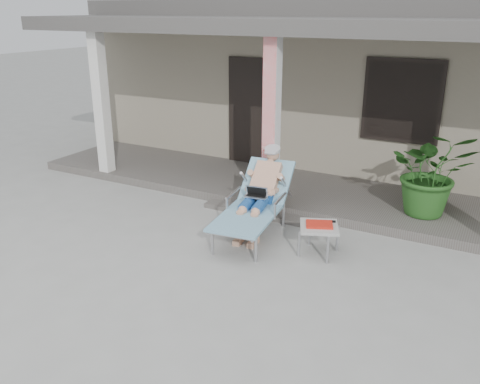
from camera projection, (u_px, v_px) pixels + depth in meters
The scene contains 8 objects.
ground at pixel (200, 263), 6.63m from camera, with size 60.00×60.00×0.00m, color #9E9E99.
house at pixel (353, 78), 11.44m from camera, with size 10.40×5.40×3.30m.
porch_deck at pixel (290, 190), 9.09m from camera, with size 10.00×2.00×0.15m, color #605B56.
porch_overhang at pixel (294, 32), 8.12m from camera, with size 10.00×2.30×2.85m.
porch_step at pixel (262, 213), 8.15m from camera, with size 2.00×0.30×0.07m, color #605B56.
lounger at pixel (258, 183), 7.33m from camera, with size 0.94×1.97×1.25m.
side_table at pixel (319, 228), 6.77m from camera, with size 0.65×0.65×0.45m.
potted_palm at pixel (432, 172), 7.62m from camera, with size 1.20×1.04×1.33m, color #26591E.
Camera 1 is at (3.26, -4.96, 3.14)m, focal length 38.00 mm.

